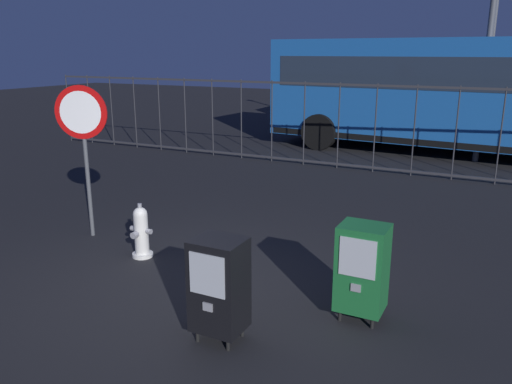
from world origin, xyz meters
The scene contains 9 objects.
ground_plane centered at (0.00, 0.00, 0.00)m, with size 60.00×60.00×0.00m, color black.
fire_hydrant centered at (-1.06, 0.49, 0.35)m, with size 0.33×0.31×0.75m.
newspaper_box_primary centered at (2.02, 0.18, 0.57)m, with size 0.48×0.42×1.02m.
newspaper_box_secondary centered at (0.93, -0.81, 0.57)m, with size 0.48×0.42×1.02m.
stop_sign centered at (-2.27, 0.80, 1.60)m, with size 0.71×0.31×2.23m.
fence_barrier centered at (0.00, 6.90, 1.02)m, with size 18.03×0.04×2.00m.
bus_near centered at (2.13, 9.90, 1.71)m, with size 10.66×3.41×3.00m.
bus_far centered at (2.23, 13.97, 1.71)m, with size 10.58×3.05×3.00m.
street_light_near_right centered at (2.17, 16.05, 3.81)m, with size 0.32×0.32×6.52m.
Camera 1 is at (3.22, -4.58, 2.69)m, focal length 35.98 mm.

